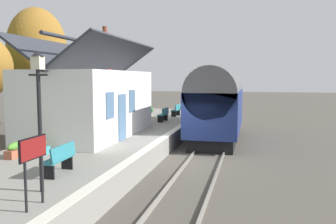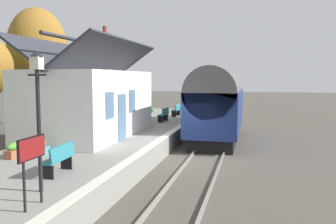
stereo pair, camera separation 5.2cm
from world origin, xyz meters
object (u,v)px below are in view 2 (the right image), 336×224
planter_corner_building (114,118)px  planter_bench_right (126,115)px  planter_by_door (150,111)px  bench_mid_platform (164,114)px  station_building (92,101)px  planter_edge_far (188,109)px  planter_under_sign (40,148)px  train (217,104)px  tree_far_left (38,49)px  bench_platform_end (177,110)px  lamp_post_platform (38,94)px  planter_bench_left (15,150)px  station_sign_board (32,154)px  bench_near_building (59,158)px

planter_corner_building → planter_bench_right: bearing=0.8°
planter_by_door → planter_corner_building: (-4.42, 1.06, -0.06)m
bench_mid_platform → station_building: bearing=161.2°
planter_edge_far → planter_under_sign: 15.13m
train → planter_edge_far: 6.10m
station_building → planter_corner_building: 4.84m
planter_edge_far → tree_far_left: size_ratio=0.10×
bench_platform_end → lamp_post_platform: 18.03m
bench_mid_platform → planter_bench_left: bearing=167.0°
planter_bench_left → station_sign_board: 5.59m
tree_far_left → bench_mid_platform: bearing=-103.0°
planter_under_sign → station_sign_board: station_sign_board is taller
station_building → planter_edge_far: bearing=-16.2°
planter_bench_left → tree_far_left: tree_far_left is taller
train → planter_corner_building: (-0.21, 6.38, -1.02)m
bench_near_building → planter_bench_right: bearing=12.1°
lamp_post_platform → station_sign_board: 1.67m
station_sign_board → bench_platform_end: bearing=2.4°
bench_platform_end → station_sign_board: bearing=-177.6°
station_building → planter_edge_far: station_building is taller
planter_bench_left → lamp_post_platform: bearing=-135.7°
planter_edge_far → planter_bench_right: 5.01m
bench_near_building → tree_far_left: size_ratio=0.16×
station_building → bench_mid_platform: 6.63m
bench_platform_end → bench_near_building: bearing=179.8°
train → planter_bench_right: train is taller
planter_corner_building → tree_far_left: bearing=62.7°
station_building → tree_far_left: 12.66m
planter_under_sign → station_sign_board: size_ratio=0.50×
train → planter_corner_building: size_ratio=12.05×
station_sign_board → bench_near_building: bearing=18.8°
planter_bench_right → station_sign_board: size_ratio=0.52×
bench_near_building → lamp_post_platform: lamp_post_platform is taller
bench_near_building → station_building: bearing=17.7°
planter_bench_left → train: bearing=-31.9°
bench_platform_end → planter_bench_left: 14.98m
planter_edge_far → bench_platform_end: bearing=132.4°
planter_by_door → planter_corner_building: 4.54m
planter_under_sign → planter_corner_building: size_ratio=1.13×
planter_edge_far → station_building: bearing=163.8°
station_building → planter_bench_right: station_building is taller
station_building → bench_mid_platform: (6.17, -2.10, -1.22)m
station_building → bench_mid_platform: size_ratio=5.90×
bench_mid_platform → planter_edge_far: bearing=-12.0°
station_building → planter_by_door: 9.10m
planter_edge_far → tree_far_left: (-1.52, 11.56, 4.60)m
bench_platform_end → station_sign_board: size_ratio=0.90×
train → station_sign_board: train is taller
bench_mid_platform → planter_corner_building: 3.23m
bench_near_building → lamp_post_platform: bearing=-165.4°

